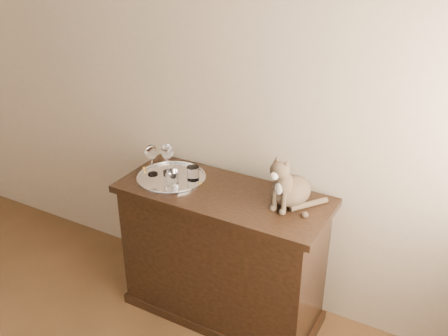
# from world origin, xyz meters

# --- Properties ---
(wall_back) EXTENTS (4.00, 0.10, 2.70)m
(wall_back) POSITION_xyz_m (0.00, 2.25, 1.35)
(wall_back) COLOR tan
(wall_back) RESTS_ON ground
(sideboard) EXTENTS (1.20, 0.50, 0.85)m
(sideboard) POSITION_xyz_m (0.60, 1.94, 0.42)
(sideboard) COLOR black
(sideboard) RESTS_ON ground
(tray) EXTENTS (0.40, 0.40, 0.01)m
(tray) POSITION_xyz_m (0.26, 1.94, 0.85)
(tray) COLOR white
(tray) RESTS_ON sideboard
(wine_glass_a) EXTENTS (0.06, 0.06, 0.17)m
(wine_glass_a) POSITION_xyz_m (0.20, 1.99, 0.94)
(wine_glass_a) COLOR silver
(wine_glass_a) RESTS_ON tray
(wine_glass_c) EXTENTS (0.07, 0.07, 0.19)m
(wine_glass_c) POSITION_xyz_m (0.14, 1.92, 0.95)
(wine_glass_c) COLOR white
(wine_glass_c) RESTS_ON tray
(wine_glass_d) EXTENTS (0.07, 0.07, 0.19)m
(wine_glass_d) POSITION_xyz_m (0.22, 1.96, 0.96)
(wine_glass_d) COLOR white
(wine_glass_d) RESTS_ON tray
(tumbler_a) EXTENTS (0.07, 0.07, 0.08)m
(tumbler_a) POSITION_xyz_m (0.31, 1.87, 0.90)
(tumbler_a) COLOR white
(tumbler_a) RESTS_ON tray
(tumbler_c) EXTENTS (0.07, 0.07, 0.08)m
(tumbler_c) POSITION_xyz_m (0.39, 1.98, 0.90)
(tumbler_c) COLOR silver
(tumbler_c) RESTS_ON tray
(cat) EXTENTS (0.35, 0.34, 0.31)m
(cat) POSITION_xyz_m (0.97, 2.01, 1.00)
(cat) COLOR #47372A
(cat) RESTS_ON sideboard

